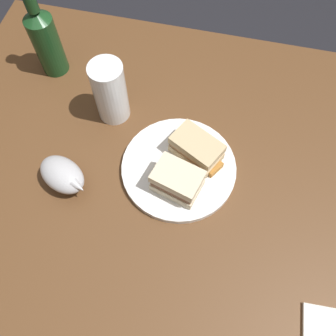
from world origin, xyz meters
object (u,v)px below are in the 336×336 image
Objects in this scene: gravy_boat at (63,175)px; plate at (179,168)px; sandwich_half_left at (177,181)px; napkin at (332,333)px; cider_bottle at (45,39)px; sandwich_half_right at (197,148)px; pint_glass at (111,95)px.

plate is at bearing -159.59° from gravy_boat.
sandwich_half_left reaches higher than napkin.
gravy_boat is (0.24, 0.09, 0.03)m from plate.
napkin is at bearing 146.09° from cider_bottle.
cider_bottle is (0.40, -0.28, 0.05)m from sandwich_half_left.
gravy_boat is at bearing 25.34° from sandwich_half_right.
pint_glass reaches higher than plate.
gravy_boat is (0.25, 0.04, -0.01)m from sandwich_half_left.
plate is 2.02× the size of sandwich_half_right.
sandwich_half_left is at bearing -170.92° from gravy_boat.
sandwich_half_left is at bearing 97.51° from plate.
plate is 0.07m from sandwich_half_left.
sandwich_half_right is at bearing 159.82° from pint_glass.
gravy_boat is 0.51× the size of cider_bottle.
napkin is at bearing 162.95° from gravy_boat.
cider_bottle reaches higher than sandwich_half_right.
plate is 0.26m from gravy_boat.
sandwich_half_left is 0.89× the size of sandwich_half_right.
pint_glass is at bearing -20.18° from sandwich_half_right.
cider_bottle reaches higher than plate.
sandwich_half_right is 0.50× the size of cider_bottle.
sandwich_half_right reaches higher than plate.
pint_glass is 0.62× the size of cider_bottle.
gravy_boat is at bearing 20.41° from plate.
pint_glass is at bearing -35.78° from napkin.
plate is 1.63× the size of pint_glass.
cider_bottle is (0.42, -0.19, 0.06)m from sandwich_half_right.
cider_bottle is (0.20, -0.11, 0.03)m from pint_glass.
cider_bottle is (0.39, -0.23, 0.09)m from plate.
sandwich_half_left is 0.27m from pint_glass.
sandwich_half_right is 0.81× the size of pint_glass.
napkin is at bearing 136.03° from sandwich_half_right.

